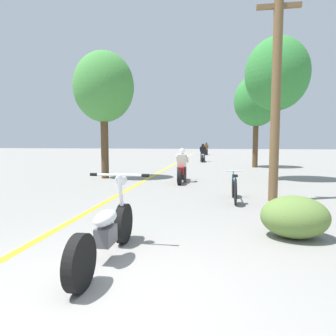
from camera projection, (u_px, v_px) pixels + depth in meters
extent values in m
plane|color=gray|center=(97.00, 305.00, 2.93)|extent=(120.00, 120.00, 0.00)
cube|color=yellow|center=(161.00, 171.00, 15.99)|extent=(0.14, 48.00, 0.01)
cylinder|color=brown|center=(276.00, 95.00, 7.76)|extent=(0.24, 0.24, 5.60)
cube|color=brown|center=(279.00, 6.00, 7.57)|extent=(1.10, 0.10, 0.12)
cylinder|color=#513A23|center=(275.00, 138.00, 12.17)|extent=(0.32, 0.32, 3.48)
ellipsoid|color=#337F38|center=(277.00, 74.00, 11.94)|extent=(2.53, 2.27, 2.91)
cylinder|color=#513A23|center=(255.00, 141.00, 18.20)|extent=(0.32, 0.32, 3.18)
ellipsoid|color=#337F38|center=(256.00, 101.00, 17.98)|extent=(2.68, 2.41, 3.08)
cylinder|color=#513A23|center=(105.00, 143.00, 12.85)|extent=(0.32, 0.32, 3.07)
ellipsoid|color=#42893D|center=(104.00, 87.00, 12.64)|extent=(2.58, 2.32, 2.97)
ellipsoid|color=#5B7A38|center=(295.00, 217.00, 4.94)|extent=(1.10, 0.88, 0.70)
cylinder|color=black|center=(124.00, 223.00, 4.70)|extent=(0.12, 0.62, 0.62)
cylinder|color=black|center=(80.00, 262.00, 3.18)|extent=(0.12, 0.62, 0.62)
ellipsoid|color=silver|center=(106.00, 218.00, 3.91)|extent=(0.24, 0.58, 0.19)
cube|color=#4C4C51|center=(106.00, 235.00, 3.93)|extent=(0.20, 0.36, 0.24)
cylinder|color=silver|center=(121.00, 200.00, 4.57)|extent=(0.06, 0.23, 0.80)
cylinder|color=silver|center=(119.00, 175.00, 4.45)|extent=(0.80, 0.04, 0.04)
cylinder|color=black|center=(94.00, 174.00, 4.51)|extent=(0.11, 0.05, 0.05)
cylinder|color=black|center=(145.00, 175.00, 4.39)|extent=(0.11, 0.05, 0.05)
sphere|color=silver|center=(121.00, 180.00, 4.55)|extent=(0.18, 0.18, 0.18)
cylinder|color=black|center=(184.00, 173.00, 12.40)|extent=(0.12, 0.57, 0.57)
cylinder|color=black|center=(180.00, 177.00, 10.93)|extent=(0.12, 0.57, 0.57)
cube|color=maroon|center=(182.00, 170.00, 11.65)|extent=(0.20, 0.96, 0.28)
cylinder|color=silver|center=(184.00, 158.00, 12.24)|extent=(0.50, 0.03, 0.03)
cylinder|color=#38383D|center=(178.00, 175.00, 11.63)|extent=(0.11, 0.11, 0.60)
cylinder|color=#38383D|center=(185.00, 175.00, 11.59)|extent=(0.11, 0.11, 0.60)
cube|color=silver|center=(182.00, 160.00, 11.59)|extent=(0.34, 0.27, 0.53)
cylinder|color=silver|center=(177.00, 159.00, 11.77)|extent=(0.08, 0.42, 0.33)
cylinder|color=silver|center=(187.00, 159.00, 11.71)|extent=(0.08, 0.42, 0.33)
sphere|color=white|center=(182.00, 151.00, 11.60)|extent=(0.21, 0.21, 0.21)
cylinder|color=black|center=(203.00, 158.00, 23.99)|extent=(0.12, 0.56, 0.56)
cylinder|color=black|center=(202.00, 159.00, 22.54)|extent=(0.12, 0.56, 0.56)
cube|color=silver|center=(203.00, 156.00, 23.25)|extent=(0.20, 0.95, 0.28)
cylinder|color=silver|center=(203.00, 150.00, 23.84)|extent=(0.50, 0.03, 0.03)
cylinder|color=#38383D|center=(201.00, 158.00, 23.24)|extent=(0.11, 0.11, 0.60)
cylinder|color=#38383D|center=(204.00, 158.00, 23.20)|extent=(0.11, 0.11, 0.60)
cube|color=black|center=(203.00, 150.00, 23.19)|extent=(0.34, 0.28, 0.62)
cylinder|color=black|center=(200.00, 149.00, 23.38)|extent=(0.08, 0.48, 0.37)
cylinder|color=black|center=(205.00, 149.00, 23.31)|extent=(0.08, 0.48, 0.37)
sphere|color=black|center=(203.00, 145.00, 23.20)|extent=(0.22, 0.22, 0.22)
cylinder|color=black|center=(206.00, 152.00, 35.72)|extent=(0.12, 0.66, 0.66)
cylinder|color=black|center=(206.00, 152.00, 34.30)|extent=(0.12, 0.66, 0.66)
cube|color=black|center=(206.00, 150.00, 34.99)|extent=(0.20, 0.93, 0.28)
cylinder|color=silver|center=(206.00, 146.00, 35.56)|extent=(0.50, 0.03, 0.03)
cylinder|color=#38383D|center=(205.00, 152.00, 34.98)|extent=(0.11, 0.11, 0.65)
cylinder|color=#38383D|center=(207.00, 152.00, 34.94)|extent=(0.11, 0.11, 0.65)
cube|color=brown|center=(206.00, 147.00, 34.93)|extent=(0.34, 0.28, 0.62)
cylinder|color=brown|center=(205.00, 146.00, 35.12)|extent=(0.08, 0.49, 0.37)
cylinder|color=brown|center=(208.00, 146.00, 35.06)|extent=(0.08, 0.49, 0.37)
sphere|color=#2D333D|center=(206.00, 143.00, 34.94)|extent=(0.23, 0.23, 0.23)
cylinder|color=black|center=(233.00, 186.00, 8.53)|extent=(0.04, 0.66, 0.66)
cylinder|color=black|center=(235.00, 192.00, 7.49)|extent=(0.04, 0.66, 0.66)
cylinder|color=#197FB2|center=(234.00, 180.00, 7.99)|extent=(0.04, 0.85, 0.04)
cylinder|color=#197FB2|center=(235.00, 184.00, 7.55)|extent=(0.03, 0.03, 0.40)
cube|color=black|center=(236.00, 176.00, 7.53)|extent=(0.10, 0.20, 0.05)
cylinder|color=#197FB2|center=(233.00, 178.00, 8.46)|extent=(0.03, 0.03, 0.43)
cylinder|color=silver|center=(233.00, 171.00, 8.45)|extent=(0.44, 0.03, 0.03)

